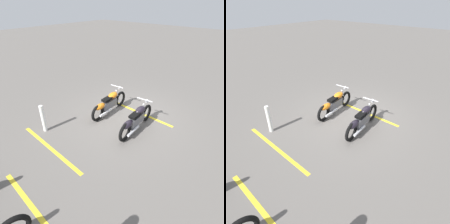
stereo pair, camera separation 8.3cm
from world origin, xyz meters
TOP-DOWN VIEW (x-y plane):
  - ground_plane at (0.00, 0.00)m, footprint 60.00×60.00m
  - motorcycle_bright_foreground at (0.29, -0.76)m, footprint 2.23×0.62m
  - motorcycle_dark_foreground at (0.55, 0.78)m, footprint 2.23×0.62m
  - bollard_post at (2.75, -1.67)m, footprint 0.14×0.14m
  - parking_stripe_near at (-0.59, 0.15)m, footprint 0.20×3.20m
  - parking_stripe_mid at (3.18, -0.70)m, footprint 0.20×3.20m
  - parking_stripe_far at (4.61, 0.98)m, footprint 0.20×3.20m

SIDE VIEW (x-z plane):
  - ground_plane at x=0.00m, z-range 0.00..0.00m
  - parking_stripe_near at x=-0.59m, z-range 0.00..0.01m
  - parking_stripe_mid at x=3.18m, z-range 0.00..0.01m
  - parking_stripe_far at x=4.61m, z-range 0.00..0.01m
  - motorcycle_bright_foreground at x=0.29m, z-range -0.06..0.98m
  - motorcycle_dark_foreground at x=0.55m, z-range -0.06..0.98m
  - bollard_post at x=2.75m, z-range 0.00..1.03m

